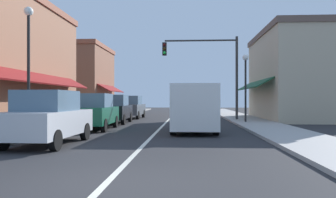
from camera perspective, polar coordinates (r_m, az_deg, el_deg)
name	(u,v)px	position (r m, az deg, el deg)	size (l,w,h in m)	color
ground_plane	(168,121)	(23.88, -0.08, -3.64)	(80.00, 80.00, 0.00)	#28282B
sidewalk_left	(90,120)	(24.83, -12.87, -3.37)	(2.60, 56.00, 0.12)	gray
sidewalk_right	(248,120)	(24.18, 13.07, -3.45)	(2.60, 56.00, 0.12)	#A39E99
lane_center_stripe	(168,121)	(23.88, -0.08, -3.63)	(0.14, 52.00, 0.01)	silver
storefront_right_block	(301,76)	(27.16, 21.25, 3.65)	(7.23, 10.20, 6.49)	#BCAD8E
storefront_far_left	(79,80)	(35.58, -14.57, 3.04)	(6.77, 8.20, 6.83)	brown
parked_car_nearest_left	(48,118)	(11.89, -19.28, -2.98)	(1.83, 4.12, 1.77)	#B7BABF
parked_car_second_left	(94,112)	(17.22, -12.19, -2.09)	(1.87, 4.14, 1.77)	#0F4C33
parked_car_third_left	(114,109)	(21.69, -8.93, -1.68)	(1.85, 4.14, 1.77)	black
parked_car_far_left	(131,107)	(27.10, -6.21, -1.36)	(1.87, 4.14, 1.77)	#4C5156
van_in_lane	(193,107)	(15.84, 4.25, -1.29)	(2.03, 5.19, 2.12)	silver
traffic_signal_mast_arm	(211,63)	(24.17, 7.14, 5.91)	(5.25, 0.50, 5.86)	#333333
street_lamp_left_near	(29,50)	(14.71, -22.14, 7.53)	(0.36, 0.36, 5.14)	black
street_lamp_right_mid	(246,76)	(21.49, 12.74, 3.70)	(0.36, 0.36, 4.23)	black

